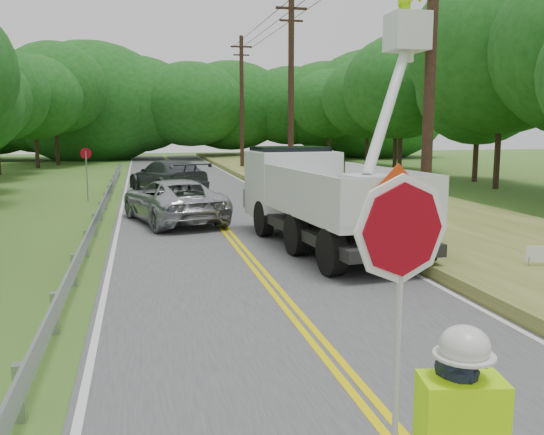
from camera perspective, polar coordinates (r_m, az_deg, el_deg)
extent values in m
plane|color=#4B6123|center=(7.32, 10.86, -19.01)|extent=(140.00, 140.00, 0.00)
cube|color=#454547|center=(20.37, -4.89, -0.76)|extent=(7.20, 96.00, 0.02)
cube|color=#F4DA00|center=(20.36, -5.17, -0.73)|extent=(0.12, 96.00, 0.00)
cube|color=#F4DA00|center=(20.38, -4.62, -0.71)|extent=(0.12, 96.00, 0.00)
cube|color=silver|center=(20.21, -14.63, -1.05)|extent=(0.12, 96.00, 0.00)
cube|color=silver|center=(21.10, 4.43, -0.38)|extent=(0.12, 96.00, 0.00)
cube|color=#94989B|center=(7.69, -23.14, -15.26)|extent=(0.12, 0.14, 0.70)
cube|color=#94989B|center=(10.47, -20.16, -8.65)|extent=(0.12, 0.14, 0.70)
cube|color=#94989B|center=(13.35, -18.50, -4.83)|extent=(0.12, 0.14, 0.70)
cube|color=#94989B|center=(16.27, -17.44, -2.37)|extent=(0.12, 0.14, 0.70)
cube|color=#94989B|center=(19.21, -16.71, -0.66)|extent=(0.12, 0.14, 0.70)
cube|color=#94989B|center=(22.17, -16.17, 0.59)|extent=(0.12, 0.14, 0.70)
cube|color=#94989B|center=(25.14, -15.76, 1.55)|extent=(0.12, 0.14, 0.70)
cube|color=#94989B|center=(28.11, -15.44, 2.31)|extent=(0.12, 0.14, 0.70)
cube|color=#94989B|center=(31.10, -15.18, 2.92)|extent=(0.12, 0.14, 0.70)
cube|color=#94989B|center=(34.08, -14.96, 3.42)|extent=(0.12, 0.14, 0.70)
cube|color=#94989B|center=(37.07, -14.78, 3.84)|extent=(0.12, 0.14, 0.70)
cube|color=#94989B|center=(40.05, -14.62, 4.20)|extent=(0.12, 0.14, 0.70)
cube|color=#94989B|center=(43.04, -14.49, 4.51)|extent=(0.12, 0.14, 0.70)
cube|color=#94989B|center=(21.14, -16.09, 0.89)|extent=(0.05, 48.00, 0.34)
cylinder|color=black|center=(16.84, 15.00, 14.01)|extent=(0.30, 0.30, 10.00)
cylinder|color=black|center=(30.92, 1.84, 11.82)|extent=(0.30, 0.30, 10.00)
cube|color=black|center=(31.41, 1.88, 19.49)|extent=(1.60, 0.12, 0.12)
cube|color=black|center=(31.31, 1.87, 18.41)|extent=(1.20, 0.10, 0.10)
cylinder|color=black|center=(45.59, -2.93, 10.85)|extent=(0.30, 0.30, 10.00)
cube|color=black|center=(45.93, -2.97, 16.10)|extent=(1.60, 0.12, 0.12)
cube|color=black|center=(45.85, -2.97, 15.35)|extent=(1.20, 0.10, 0.10)
cube|color=#586324|center=(22.41, 13.40, 0.27)|extent=(7.00, 96.00, 0.30)
cylinder|color=#332319|center=(51.55, -21.70, 6.27)|extent=(0.32, 0.32, 3.26)
ellipsoid|color=#164913|center=(51.57, -21.95, 10.69)|extent=(7.61, 7.61, 6.70)
cylinder|color=#332319|center=(54.81, -20.01, 6.76)|extent=(0.32, 0.32, 3.81)
ellipsoid|color=#164913|center=(54.88, -20.27, 11.62)|extent=(8.89, 8.89, 7.82)
cylinder|color=#332319|center=(34.16, 20.89, 6.13)|extent=(0.32, 0.32, 4.24)
ellipsoid|color=#164913|center=(34.36, 21.38, 14.78)|extent=(9.89, 9.89, 8.70)
cylinder|color=#332319|center=(38.24, 19.01, 5.68)|extent=(0.32, 0.32, 3.21)
ellipsoid|color=#164913|center=(38.26, 19.31, 11.55)|extent=(7.48, 7.48, 6.58)
cylinder|color=#332319|center=(43.49, 12.22, 6.51)|extent=(0.32, 0.32, 3.54)
ellipsoid|color=#164913|center=(43.54, 12.41, 12.20)|extent=(8.26, 8.26, 7.27)
cylinder|color=#332319|center=(46.62, 11.76, 6.62)|extent=(0.32, 0.32, 3.47)
ellipsoid|color=#164913|center=(46.66, 11.93, 11.82)|extent=(8.09, 8.09, 7.12)
cylinder|color=#332319|center=(50.96, 9.12, 6.78)|extent=(0.32, 0.32, 3.31)
ellipsoid|color=#164913|center=(50.98, 9.24, 11.32)|extent=(7.72, 7.72, 6.79)
cylinder|color=#332319|center=(56.99, 5.49, 6.98)|extent=(0.32, 0.32, 3.15)
ellipsoid|color=#164913|center=(56.99, 5.54, 10.85)|extent=(7.34, 7.34, 6.46)
ellipsoid|color=#164913|center=(63.94, -21.43, 10.14)|extent=(12.89, 9.67, 9.67)
ellipsoid|color=#164913|center=(62.53, -17.11, 10.40)|extent=(16.49, 12.36, 12.36)
ellipsoid|color=#164913|center=(62.09, -13.07, 10.57)|extent=(12.85, 9.64, 9.64)
ellipsoid|color=#164913|center=(60.56, -7.84, 10.76)|extent=(11.16, 8.37, 8.37)
ellipsoid|color=#164913|center=(64.48, -3.95, 10.70)|extent=(12.61, 9.46, 9.46)
ellipsoid|color=#164913|center=(64.97, 1.90, 10.70)|extent=(11.19, 8.39, 8.39)
ellipsoid|color=#164913|center=(65.20, 5.50, 10.66)|extent=(12.61, 9.46, 9.46)
ellipsoid|color=#164913|center=(64.94, 10.07, 10.57)|extent=(15.91, 11.94, 11.94)
cube|color=#A7F206|center=(4.56, 17.72, -17.82)|extent=(0.63, 0.45, 0.57)
ellipsoid|color=silver|center=(4.35, 18.05, -11.64)|extent=(0.35, 0.35, 0.28)
cylinder|color=#B7B7B7|center=(4.50, 11.76, -18.66)|extent=(0.04, 0.04, 2.63)
cylinder|color=maroon|center=(4.06, 12.37, -1.11)|extent=(0.74, 0.19, 0.75)
cylinder|color=black|center=(13.47, 5.74, -3.33)|extent=(0.45, 1.12, 1.10)
cylinder|color=black|center=(14.53, 14.01, -2.65)|extent=(0.45, 1.12, 1.10)
cylinder|color=black|center=(15.55, 2.34, -1.65)|extent=(0.45, 1.12, 1.10)
cylinder|color=black|center=(16.47, 9.80, -1.18)|extent=(0.45, 1.12, 1.10)
cylinder|color=black|center=(18.21, -0.80, -0.10)|extent=(0.45, 1.12, 1.10)
cylinder|color=black|center=(19.00, 5.78, 0.24)|extent=(0.45, 1.12, 1.10)
cube|color=black|center=(16.27, 5.69, -0.93)|extent=(3.10, 7.50, 0.29)
cube|color=silver|center=(15.46, 6.91, 0.67)|extent=(3.13, 5.48, 0.25)
cube|color=silver|center=(14.89, 2.45, 2.63)|extent=(0.58, 5.23, 1.03)
cube|color=silver|center=(15.98, 11.15, 2.90)|extent=(0.58, 5.23, 1.03)
cube|color=silver|center=(13.10, 11.78, 1.60)|extent=(2.62, 0.33, 1.03)
cube|color=silver|center=(18.98, 1.97, 3.28)|extent=(2.77, 2.41, 2.05)
cube|color=black|center=(19.14, 1.75, 5.56)|extent=(2.42, 1.70, 0.86)
cube|color=silver|center=(14.27, 9.09, 2.26)|extent=(1.12, 1.12, 0.91)
cube|color=silver|center=(16.63, 12.88, 17.00)|extent=(0.97, 0.97, 0.97)
cube|color=red|center=(13.01, 11.97, 2.30)|extent=(1.29, 0.17, 1.29)
imported|color=#AAACB1|center=(21.16, -9.52, 1.63)|extent=(3.83, 5.95, 1.53)
imported|color=#3C3F43|center=(30.21, -10.00, 3.91)|extent=(4.27, 6.28, 1.69)
cylinder|color=#94989B|center=(28.00, -17.39, 3.81)|extent=(0.06, 0.06, 2.27)
cylinder|color=maroon|center=(27.94, -17.49, 5.91)|extent=(0.50, 0.16, 0.51)
cube|color=white|center=(14.50, 24.20, -3.21)|extent=(0.51, 0.16, 0.36)
cylinder|color=#94989B|center=(14.44, 23.46, -4.46)|extent=(0.02, 0.02, 0.51)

